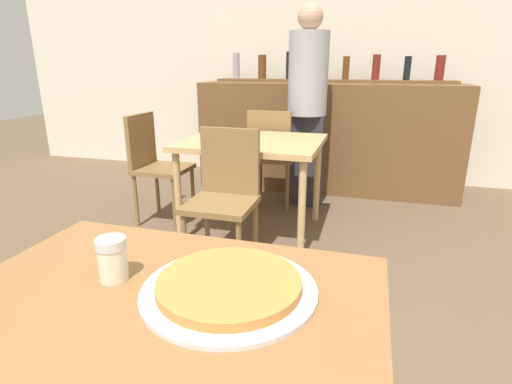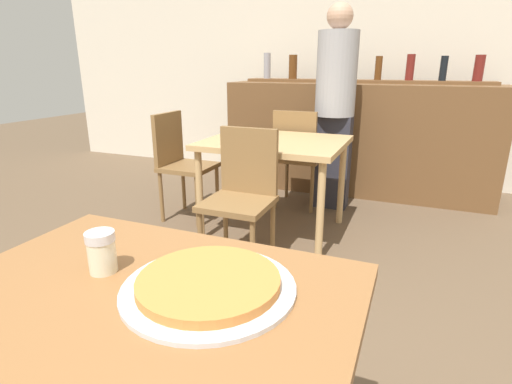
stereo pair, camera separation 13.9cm
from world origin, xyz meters
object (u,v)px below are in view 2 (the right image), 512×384
Objects in this scene: chair_far_side_left at (180,158)px; cheese_shaker at (102,252)px; pizza_tray at (209,284)px; person_standing at (335,102)px; chair_far_side_front at (243,189)px; chair_far_side_back at (297,152)px.

chair_far_side_left is 7.84× the size of cheese_shaker.
person_standing reaches higher than pizza_tray.
chair_far_side_front is 1.48m from cheese_shaker.
chair_far_side_left is at bearing 124.38° from pizza_tray.
chair_far_side_left is at bearing 35.57° from chair_far_side_back.
chair_far_side_back is 1.03m from chair_far_side_left.
chair_far_side_front reaches higher than pizza_tray.
chair_far_side_front is 7.84× the size of cheese_shaker.
chair_far_side_back is 0.51× the size of person_standing.
cheese_shaker is 2.79m from person_standing.
chair_far_side_front is 2.08× the size of pizza_tray.
person_standing is (-0.26, 2.76, 0.20)m from pizza_tray.
chair_far_side_left is 1.41m from person_standing.
person_standing is at bearing 95.45° from pizza_tray.
chair_far_side_left is at bearing 117.79° from cheese_shaker.
cheese_shaker is (0.24, -2.63, 0.27)m from chair_far_side_back.
person_standing is at bearing 78.25° from chair_far_side_front.
chair_far_side_front is at bearing -101.75° from person_standing.
cheese_shaker is 0.06× the size of person_standing.
chair_far_side_back and chair_far_side_left have the same top height.
chair_far_side_left is at bearing 144.43° from chair_far_side_front.
chair_far_side_front is 1.19m from chair_far_side_back.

